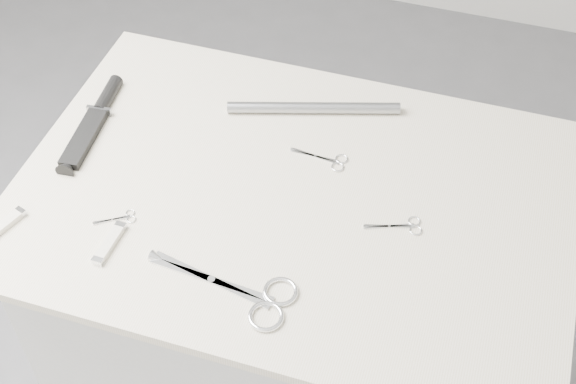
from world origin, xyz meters
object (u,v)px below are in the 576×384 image
(sheathed_knife, at_px, (95,118))
(metal_rail, at_px, (314,108))
(embroidery_scissors_b, at_px, (328,160))
(embroidery_scissors_a, at_px, (403,226))
(pocket_knife_a, at_px, (6,224))
(large_shears, at_px, (251,295))
(tiny_scissors, at_px, (121,218))
(plinth, at_px, (293,336))
(pocket_knife_b, at_px, (109,243))

(sheathed_knife, bearing_deg, metal_rail, -74.05)
(metal_rail, bearing_deg, sheathed_knife, -158.90)
(embroidery_scissors_b, bearing_deg, embroidery_scissors_a, -30.86)
(pocket_knife_a, bearing_deg, large_shears, -73.01)
(embroidery_scissors_b, bearing_deg, tiny_scissors, -137.05)
(tiny_scissors, xyz_separation_m, pocket_knife_a, (-0.18, -0.07, 0.00))
(pocket_knife_a, xyz_separation_m, metal_rail, (0.42, 0.44, 0.01))
(plinth, height_order, sheathed_knife, sheathed_knife)
(pocket_knife_b, bearing_deg, plinth, -49.89)
(tiny_scissors, relative_size, sheathed_knife, 0.27)
(sheathed_knife, height_order, metal_rail, sheathed_knife)
(plinth, distance_m, embroidery_scissors_b, 0.48)
(embroidery_scissors_b, distance_m, pocket_knife_a, 0.58)
(pocket_knife_b, distance_m, metal_rail, 0.49)
(embroidery_scissors_a, xyz_separation_m, tiny_scissors, (-0.47, -0.13, -0.00))
(pocket_knife_a, relative_size, pocket_knife_b, 0.85)
(embroidery_scissors_b, relative_size, tiny_scissors, 1.56)
(embroidery_scissors_b, bearing_deg, large_shears, -92.03)
(sheathed_knife, distance_m, pocket_knife_a, 0.29)
(pocket_knife_a, height_order, pocket_knife_b, pocket_knife_b)
(tiny_scissors, xyz_separation_m, metal_rail, (0.24, 0.37, 0.01))
(large_shears, bearing_deg, metal_rail, 101.50)
(sheathed_knife, bearing_deg, pocket_knife_b, -154.15)
(embroidery_scissors_a, relative_size, sheathed_knife, 0.39)
(large_shears, bearing_deg, sheathed_knife, 152.87)
(sheathed_knife, distance_m, metal_rail, 0.43)
(tiny_scissors, distance_m, sheathed_knife, 0.26)
(metal_rail, bearing_deg, large_shears, -86.46)
(plinth, bearing_deg, metal_rail, 97.29)
(plinth, relative_size, pocket_knife_a, 11.37)
(plinth, relative_size, pocket_knife_b, 9.72)
(large_shears, bearing_deg, embroidery_scissors_a, 55.02)
(tiny_scissors, distance_m, metal_rail, 0.44)
(plinth, bearing_deg, embroidery_scissors_a, -4.11)
(embroidery_scissors_b, bearing_deg, pocket_knife_a, -142.51)
(embroidery_scissors_b, bearing_deg, pocket_knife_b, -130.14)
(tiny_scissors, bearing_deg, embroidery_scissors_a, -16.98)
(tiny_scissors, height_order, pocket_knife_b, pocket_knife_b)
(plinth, xyz_separation_m, tiny_scissors, (-0.27, -0.15, 0.47))
(plinth, height_order, metal_rail, metal_rail)
(sheathed_knife, xyz_separation_m, metal_rail, (0.40, 0.15, 0.00))
(embroidery_scissors_a, xyz_separation_m, metal_rail, (-0.23, 0.24, 0.01))
(large_shears, distance_m, embroidery_scissors_b, 0.33)
(large_shears, relative_size, pocket_knife_a, 3.23)
(plinth, relative_size, metal_rail, 2.65)
(pocket_knife_b, bearing_deg, tiny_scissors, 10.39)
(embroidery_scissors_a, height_order, sheathed_knife, sheathed_knife)
(sheathed_knife, height_order, pocket_knife_b, sheathed_knife)
(pocket_knife_b, bearing_deg, embroidery_scissors_b, -42.04)
(large_shears, height_order, metal_rail, metal_rail)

